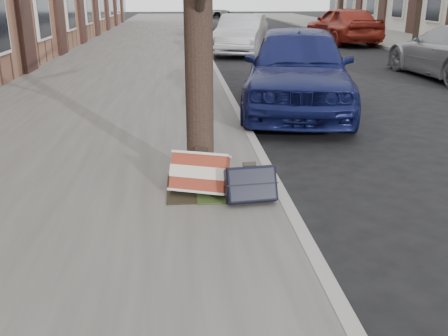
{
  "coord_description": "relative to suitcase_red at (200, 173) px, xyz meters",
  "views": [
    {
      "loc": [
        -2.27,
        -3.7,
        2.06
      ],
      "look_at": [
        -1.86,
        0.8,
        0.48
      ],
      "focal_mm": 40.0,
      "sensor_mm": 36.0,
      "label": 1
    }
  ],
  "objects": [
    {
      "name": "far_sidewalk",
      "position": [
        9.89,
        13.95,
        -0.28
      ],
      "size": [
        4.0,
        70.0,
        0.12
      ],
      "primitive_type": "cube",
      "color": "gray",
      "rests_on": "ground"
    },
    {
      "name": "near_sidewalk",
      "position": [
        -1.61,
        13.95,
        -0.28
      ],
      "size": [
        5.0,
        70.0,
        0.12
      ],
      "primitive_type": "cube",
      "color": "slate",
      "rests_on": "ground"
    },
    {
      "name": "car_near_front",
      "position": [
        1.97,
        4.23,
        0.44
      ],
      "size": [
        2.71,
        4.86,
        1.56
      ],
      "primitive_type": "imported",
      "rotation": [
        0.0,
        0.0,
        -0.2
      ],
      "color": "#111649",
      "rests_on": "ground"
    },
    {
      "name": "ground",
      "position": [
        2.09,
        -1.05,
        -0.34
      ],
      "size": [
        120.0,
        120.0,
        0.0
      ],
      "primitive_type": "plane",
      "color": "black",
      "rests_on": "ground"
    },
    {
      "name": "car_far_back",
      "position": [
        6.87,
        16.82,
        0.45
      ],
      "size": [
        2.43,
        4.85,
        1.59
      ],
      "primitive_type": "imported",
      "rotation": [
        0.0,
        0.0,
        3.27
      ],
      "color": "maroon",
      "rests_on": "ground"
    },
    {
      "name": "dirt_patch",
      "position": [
        0.09,
        0.15,
        -0.21
      ],
      "size": [
        0.85,
        0.85,
        0.02
      ],
      "primitive_type": "cube",
      "color": "black",
      "rests_on": "near_sidewalk"
    },
    {
      "name": "car_near_mid",
      "position": [
        2.1,
        13.44,
        0.35
      ],
      "size": [
        2.52,
        4.4,
        1.37
      ],
      "primitive_type": "imported",
      "rotation": [
        0.0,
        0.0,
        -0.27
      ],
      "color": "#B8BAC0",
      "rests_on": "ground"
    },
    {
      "name": "suitcase_red",
      "position": [
        0.0,
        0.0,
        0.0
      ],
      "size": [
        0.64,
        0.49,
        0.44
      ],
      "primitive_type": "cube",
      "rotation": [
        -0.42,
        0.0,
        -0.34
      ],
      "color": "maroon",
      "rests_on": "near_sidewalk"
    },
    {
      "name": "car_near_back",
      "position": [
        1.77,
        21.4,
        0.31
      ],
      "size": [
        3.19,
        5.03,
        1.29
      ],
      "primitive_type": "imported",
      "rotation": [
        0.0,
        0.0,
        -0.24
      ],
      "color": "#35353A",
      "rests_on": "ground"
    },
    {
      "name": "suitcase_navy",
      "position": [
        0.49,
        -0.28,
        -0.02
      ],
      "size": [
        0.53,
        0.34,
        0.39
      ],
      "primitive_type": "cube",
      "rotation": [
        -0.42,
        0.0,
        0.1
      ],
      "color": "black",
      "rests_on": "near_sidewalk"
    }
  ]
}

